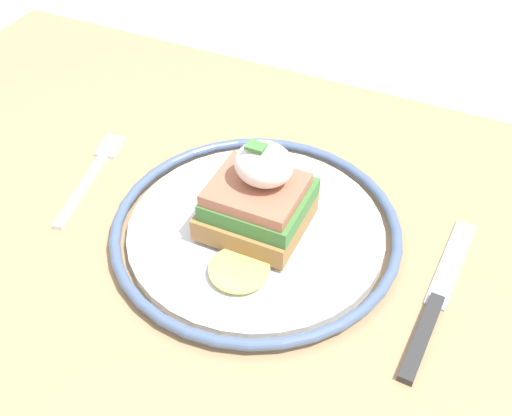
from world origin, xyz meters
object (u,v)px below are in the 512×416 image
Objects in this scene: sandwich at (258,198)px; fork at (93,173)px; knife at (434,306)px; plate at (256,230)px.

sandwich is 0.20m from fork.
fork is at bearing 176.28° from knife.
fork is at bearing 177.47° from sandwich.
plate is 0.04m from sandwich.
plate reaches higher than fork.
plate is 0.17m from knife.
fork is (-0.19, 0.01, -0.01)m from plate.
fork is 0.36m from knife.
sandwich reaches higher than fork.
fork is 0.77× the size of knife.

